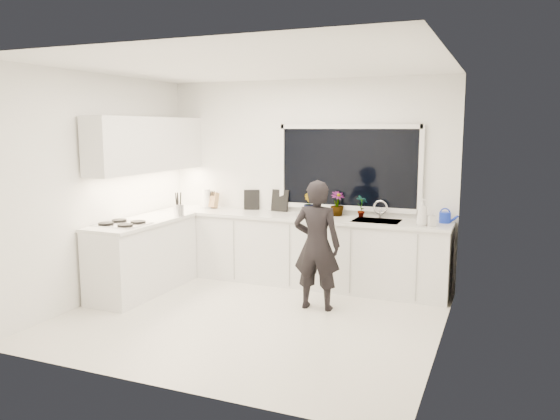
% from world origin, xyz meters
% --- Properties ---
extents(floor, '(4.00, 3.50, 0.02)m').
position_xyz_m(floor, '(0.00, 0.00, -0.01)').
color(floor, beige).
rests_on(floor, ground).
extents(wall_back, '(4.00, 0.02, 2.70)m').
position_xyz_m(wall_back, '(0.00, 1.76, 1.35)').
color(wall_back, white).
rests_on(wall_back, ground).
extents(wall_left, '(0.02, 3.50, 2.70)m').
position_xyz_m(wall_left, '(-2.01, 0.00, 1.35)').
color(wall_left, white).
rests_on(wall_left, ground).
extents(wall_right, '(0.02, 3.50, 2.70)m').
position_xyz_m(wall_right, '(2.01, 0.00, 1.35)').
color(wall_right, white).
rests_on(wall_right, ground).
extents(ceiling, '(4.00, 3.50, 0.02)m').
position_xyz_m(ceiling, '(0.00, 0.00, 2.71)').
color(ceiling, white).
rests_on(ceiling, wall_back).
extents(window, '(1.80, 0.02, 1.00)m').
position_xyz_m(window, '(0.60, 1.73, 1.55)').
color(window, black).
rests_on(window, wall_back).
extents(base_cabinets_back, '(3.92, 0.58, 0.88)m').
position_xyz_m(base_cabinets_back, '(0.00, 1.45, 0.44)').
color(base_cabinets_back, white).
rests_on(base_cabinets_back, floor).
extents(base_cabinets_left, '(0.58, 1.60, 0.88)m').
position_xyz_m(base_cabinets_left, '(-1.67, 0.35, 0.44)').
color(base_cabinets_left, white).
rests_on(base_cabinets_left, floor).
extents(countertop_back, '(3.94, 0.62, 0.04)m').
position_xyz_m(countertop_back, '(0.00, 1.44, 0.90)').
color(countertop_back, silver).
rests_on(countertop_back, base_cabinets_back).
extents(countertop_left, '(0.62, 1.60, 0.04)m').
position_xyz_m(countertop_left, '(-1.67, 0.35, 0.90)').
color(countertop_left, silver).
rests_on(countertop_left, base_cabinets_left).
extents(upper_cabinets, '(0.34, 2.10, 0.70)m').
position_xyz_m(upper_cabinets, '(-1.79, 0.70, 1.85)').
color(upper_cabinets, white).
rests_on(upper_cabinets, wall_left).
extents(sink, '(0.58, 0.42, 0.14)m').
position_xyz_m(sink, '(1.05, 1.45, 0.87)').
color(sink, silver).
rests_on(sink, countertop_back).
extents(faucet, '(0.03, 0.03, 0.22)m').
position_xyz_m(faucet, '(1.05, 1.65, 1.03)').
color(faucet, silver).
rests_on(faucet, countertop_back).
extents(stovetop, '(0.56, 0.48, 0.03)m').
position_xyz_m(stovetop, '(-1.69, -0.00, 0.94)').
color(stovetop, black).
rests_on(stovetop, countertop_left).
extents(person, '(0.57, 0.40, 1.49)m').
position_xyz_m(person, '(0.56, 0.57, 0.74)').
color(person, black).
rests_on(person, floor).
extents(pizza_tray, '(0.42, 0.31, 0.03)m').
position_xyz_m(pizza_tray, '(0.25, 1.42, 0.94)').
color(pizza_tray, silver).
rests_on(pizza_tray, countertop_back).
extents(pizza, '(0.38, 0.27, 0.01)m').
position_xyz_m(pizza, '(0.25, 1.42, 0.95)').
color(pizza, red).
rests_on(pizza, pizza_tray).
extents(watering_can, '(0.17, 0.17, 0.13)m').
position_xyz_m(watering_can, '(1.85, 1.61, 0.98)').
color(watering_can, '#132DB8').
rests_on(watering_can, countertop_back).
extents(paper_towel_roll, '(0.12, 0.12, 0.26)m').
position_xyz_m(paper_towel_roll, '(-1.44, 1.55, 1.05)').
color(paper_towel_roll, white).
rests_on(paper_towel_roll, countertop_back).
extents(knife_block, '(0.14, 0.11, 0.22)m').
position_xyz_m(knife_block, '(-1.35, 1.59, 1.03)').
color(knife_block, '#997547').
rests_on(knife_block, countertop_back).
extents(utensil_crock, '(0.15, 0.15, 0.16)m').
position_xyz_m(utensil_crock, '(-1.41, 0.80, 1.00)').
color(utensil_crock, silver).
rests_on(utensil_crock, countertop_left).
extents(picture_frame_large, '(0.21, 0.10, 0.28)m').
position_xyz_m(picture_frame_large, '(-0.78, 1.69, 1.06)').
color(picture_frame_large, black).
rests_on(picture_frame_large, countertop_back).
extents(picture_frame_small, '(0.25, 0.04, 0.30)m').
position_xyz_m(picture_frame_small, '(-0.35, 1.69, 1.07)').
color(picture_frame_small, black).
rests_on(picture_frame_small, countertop_back).
extents(herb_plants, '(0.90, 0.25, 0.32)m').
position_xyz_m(herb_plants, '(0.45, 1.61, 1.07)').
color(herb_plants, '#26662D').
rests_on(herb_plants, countertop_back).
extents(soap_bottles, '(0.25, 0.17, 0.32)m').
position_xyz_m(soap_bottles, '(1.65, 1.30, 1.07)').
color(soap_bottles, '#D8BF66').
rests_on(soap_bottles, countertop_back).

